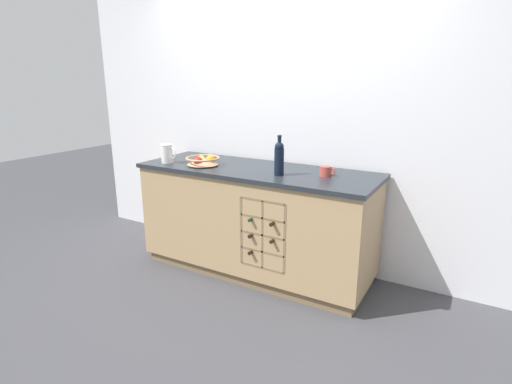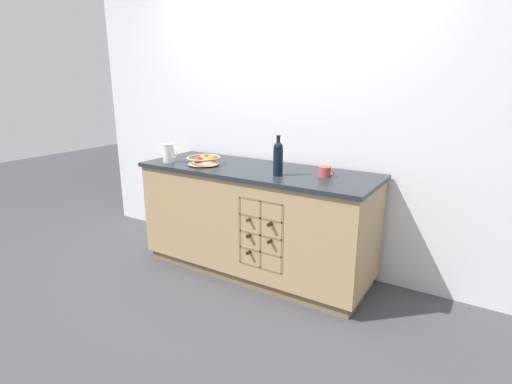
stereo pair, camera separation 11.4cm
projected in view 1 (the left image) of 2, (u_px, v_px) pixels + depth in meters
name	position (u px, v px, depth m)	size (l,w,h in m)	color
ground_plane	(256.00, 270.00, 3.60)	(14.00, 14.00, 0.00)	#424247
back_wall	(279.00, 123.00, 3.59)	(4.41, 0.06, 2.55)	white
kitchen_island	(256.00, 220.00, 3.47)	(2.05, 0.74, 0.94)	olive
fruit_bowl	(203.00, 160.00, 3.45)	(0.29, 0.29, 0.09)	tan
white_pitcher	(167.00, 153.00, 3.54)	(0.16, 0.11, 0.17)	white
ceramic_mug	(326.00, 171.00, 3.06)	(0.12, 0.09, 0.08)	#B7473D
standing_wine_bottle	(279.00, 158.00, 3.07)	(0.08, 0.08, 0.31)	black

